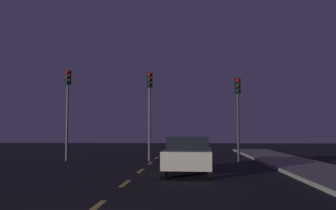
{
  "coord_description": "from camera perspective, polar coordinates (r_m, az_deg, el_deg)",
  "views": [
    {
      "loc": [
        2.16,
        -5.65,
        1.74
      ],
      "look_at": [
        0.87,
        15.57,
        3.29
      ],
      "focal_mm": 38.46,
      "sensor_mm": 36.0,
      "label": 1
    }
  ],
  "objects": [
    {
      "name": "lane_stripe_third",
      "position": [
        12.36,
        -6.77,
        -12.2
      ],
      "size": [
        0.16,
        1.6,
        0.01
      ],
      "primitive_type": "cube",
      "color": "#EACC4C",
      "rests_on": "ground_plane"
    },
    {
      "name": "car_stopped_ahead",
      "position": [
        14.71,
        3.26,
        -7.92
      ],
      "size": [
        2.08,
        3.96,
        1.52
      ],
      "color": "beige",
      "rests_on": "ground_plane"
    },
    {
      "name": "traffic_signal_center",
      "position": [
        21.13,
        -2.96,
        0.97
      ],
      "size": [
        0.32,
        0.38,
        5.2
      ],
      "color": "#4C4C51",
      "rests_on": "ground_plane"
    },
    {
      "name": "traffic_signal_right",
      "position": [
        21.16,
        11.02,
        0.35
      ],
      "size": [
        0.32,
        0.38,
        4.81
      ],
      "color": "#2D2D30",
      "rests_on": "ground_plane"
    },
    {
      "name": "lane_stripe_fourth",
      "position": [
        16.09,
        -4.33,
        -10.34
      ],
      "size": [
        0.16,
        1.6,
        0.01
      ],
      "primitive_type": "cube",
      "color": "#EACC4C",
      "rests_on": "ground_plane"
    },
    {
      "name": "lane_stripe_fifth",
      "position": [
        19.84,
        -2.82,
        -9.17
      ],
      "size": [
        0.16,
        1.6,
        0.01
      ],
      "primitive_type": "cube",
      "color": "#EACC4C",
      "rests_on": "ground_plane"
    },
    {
      "name": "lane_stripe_second",
      "position": [
        8.7,
        -11.37,
        -15.57
      ],
      "size": [
        0.16,
        1.6,
        0.01
      ],
      "primitive_type": "cube",
      "color": "#EACC4C",
      "rests_on": "ground_plane"
    },
    {
      "name": "lane_stripe_seventh",
      "position": [
        27.39,
        -1.07,
        -7.8
      ],
      "size": [
        0.16,
        1.6,
        0.01
      ],
      "primitive_type": "cube",
      "color": "#EACC4C",
      "rests_on": "ground_plane"
    },
    {
      "name": "lane_stripe_sixth",
      "position": [
        23.61,
        -1.8,
        -8.38
      ],
      "size": [
        0.16,
        1.6,
        0.01
      ],
      "primitive_type": "cube",
      "color": "#EACC4C",
      "rests_on": "ground_plane"
    },
    {
      "name": "ground_plane",
      "position": [
        12.95,
        -6.28,
        -11.85
      ],
      "size": [
        80.0,
        80.0,
        0.0
      ],
      "primitive_type": "plane",
      "color": "black"
    },
    {
      "name": "traffic_signal_left",
      "position": [
        22.23,
        -15.64,
        1.16
      ],
      "size": [
        0.32,
        0.38,
        5.38
      ],
      "color": "#4C4C51",
      "rests_on": "ground_plane"
    }
  ]
}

